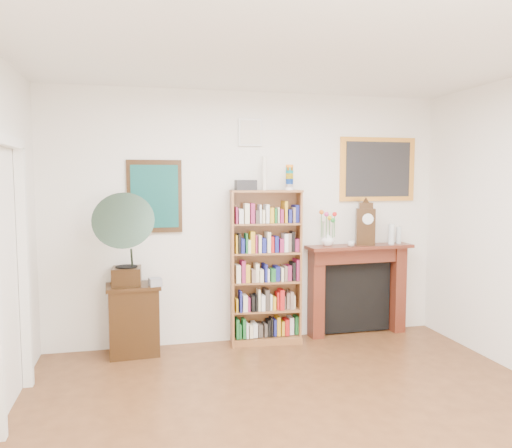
{
  "coord_description": "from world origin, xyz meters",
  "views": [
    {
      "loc": [
        -1.22,
        -2.97,
        1.84
      ],
      "look_at": [
        -0.14,
        1.6,
        1.41
      ],
      "focal_mm": 35.0,
      "sensor_mm": 36.0,
      "label": 1
    }
  ],
  "objects_px": {
    "flower_vase": "(328,239)",
    "teacup": "(351,244)",
    "gramophone": "(125,234)",
    "side_cabinet": "(134,320)",
    "fireplace": "(357,282)",
    "cd_stack": "(155,282)",
    "bottle_right": "(399,235)",
    "bottle_left": "(391,234)",
    "bookshelf": "(266,258)",
    "mantel_clock": "(365,225)"
  },
  "relations": [
    {
      "from": "flower_vase",
      "to": "side_cabinet",
      "type": "bearing_deg",
      "value": -177.84
    },
    {
      "from": "mantel_clock",
      "to": "bottle_left",
      "type": "bearing_deg",
      "value": 17.53
    },
    {
      "from": "teacup",
      "to": "bottle_left",
      "type": "bearing_deg",
      "value": 7.42
    },
    {
      "from": "bottle_right",
      "to": "flower_vase",
      "type": "bearing_deg",
      "value": -178.33
    },
    {
      "from": "fireplace",
      "to": "mantel_clock",
      "type": "bearing_deg",
      "value": -49.32
    },
    {
      "from": "gramophone",
      "to": "mantel_clock",
      "type": "distance_m",
      "value": 2.7
    },
    {
      "from": "side_cabinet",
      "to": "mantel_clock",
      "type": "relative_size",
      "value": 1.51
    },
    {
      "from": "fireplace",
      "to": "mantel_clock",
      "type": "relative_size",
      "value": 2.59
    },
    {
      "from": "cd_stack",
      "to": "bottle_right",
      "type": "distance_m",
      "value": 2.9
    },
    {
      "from": "bottle_right",
      "to": "gramophone",
      "type": "bearing_deg",
      "value": -175.63
    },
    {
      "from": "fireplace",
      "to": "flower_vase",
      "type": "bearing_deg",
      "value": -176.49
    },
    {
      "from": "bottle_left",
      "to": "bottle_right",
      "type": "relative_size",
      "value": 1.2
    },
    {
      "from": "cd_stack",
      "to": "mantel_clock",
      "type": "height_order",
      "value": "mantel_clock"
    },
    {
      "from": "fireplace",
      "to": "cd_stack",
      "type": "distance_m",
      "value": 2.36
    },
    {
      "from": "gramophone",
      "to": "cd_stack",
      "type": "xyz_separation_m",
      "value": [
        0.29,
        0.02,
        -0.5
      ]
    },
    {
      "from": "gramophone",
      "to": "bottle_right",
      "type": "relative_size",
      "value": 4.82
    },
    {
      "from": "fireplace",
      "to": "mantel_clock",
      "type": "height_order",
      "value": "mantel_clock"
    },
    {
      "from": "flower_vase",
      "to": "teacup",
      "type": "relative_size",
      "value": 1.91
    },
    {
      "from": "teacup",
      "to": "bottle_right",
      "type": "xyz_separation_m",
      "value": [
        0.67,
        0.12,
        0.07
      ]
    },
    {
      "from": "bottle_right",
      "to": "teacup",
      "type": "bearing_deg",
      "value": -169.41
    },
    {
      "from": "side_cabinet",
      "to": "bottle_right",
      "type": "relative_size",
      "value": 3.71
    },
    {
      "from": "cd_stack",
      "to": "flower_vase",
      "type": "bearing_deg",
      "value": 5.7
    },
    {
      "from": "side_cabinet",
      "to": "teacup",
      "type": "relative_size",
      "value": 9.25
    },
    {
      "from": "flower_vase",
      "to": "bottle_right",
      "type": "bearing_deg",
      "value": 1.67
    },
    {
      "from": "flower_vase",
      "to": "bottle_left",
      "type": "bearing_deg",
      "value": -2.0
    },
    {
      "from": "bookshelf",
      "to": "bottle_left",
      "type": "distance_m",
      "value": 1.54
    },
    {
      "from": "bookshelf",
      "to": "fireplace",
      "type": "relative_size",
      "value": 1.54
    },
    {
      "from": "cd_stack",
      "to": "bottle_left",
      "type": "relative_size",
      "value": 0.5
    },
    {
      "from": "fireplace",
      "to": "mantel_clock",
      "type": "distance_m",
      "value": 0.69
    },
    {
      "from": "fireplace",
      "to": "bottle_right",
      "type": "height_order",
      "value": "bottle_right"
    },
    {
      "from": "gramophone",
      "to": "cd_stack",
      "type": "distance_m",
      "value": 0.58
    },
    {
      "from": "flower_vase",
      "to": "bottle_left",
      "type": "distance_m",
      "value": 0.79
    },
    {
      "from": "side_cabinet",
      "to": "gramophone",
      "type": "bearing_deg",
      "value": -118.38
    },
    {
      "from": "gramophone",
      "to": "teacup",
      "type": "height_order",
      "value": "gramophone"
    },
    {
      "from": "teacup",
      "to": "bottle_left",
      "type": "xyz_separation_m",
      "value": [
        0.54,
        0.07,
        0.09
      ]
    },
    {
      "from": "bookshelf",
      "to": "gramophone",
      "type": "distance_m",
      "value": 1.55
    },
    {
      "from": "cd_stack",
      "to": "bottle_left",
      "type": "xyz_separation_m",
      "value": [
        2.74,
        0.17,
        0.41
      ]
    },
    {
      "from": "teacup",
      "to": "bottle_right",
      "type": "height_order",
      "value": "bottle_right"
    },
    {
      "from": "fireplace",
      "to": "flower_vase",
      "type": "relative_size",
      "value": 8.34
    },
    {
      "from": "bookshelf",
      "to": "teacup",
      "type": "distance_m",
      "value": 1.0
    },
    {
      "from": "side_cabinet",
      "to": "gramophone",
      "type": "height_order",
      "value": "gramophone"
    },
    {
      "from": "side_cabinet",
      "to": "flower_vase",
      "type": "relative_size",
      "value": 4.85
    },
    {
      "from": "teacup",
      "to": "fireplace",
      "type": "bearing_deg",
      "value": 43.39
    },
    {
      "from": "bookshelf",
      "to": "gramophone",
      "type": "relative_size",
      "value": 2.05
    },
    {
      "from": "fireplace",
      "to": "side_cabinet",
      "type": "bearing_deg",
      "value": -179.75
    },
    {
      "from": "flower_vase",
      "to": "teacup",
      "type": "bearing_deg",
      "value": -22.05
    },
    {
      "from": "bookshelf",
      "to": "bottle_right",
      "type": "distance_m",
      "value": 1.67
    },
    {
      "from": "cd_stack",
      "to": "teacup",
      "type": "relative_size",
      "value": 1.49
    },
    {
      "from": "mantel_clock",
      "to": "bottle_right",
      "type": "relative_size",
      "value": 2.47
    },
    {
      "from": "bookshelf",
      "to": "side_cabinet",
      "type": "relative_size",
      "value": 2.66
    }
  ]
}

